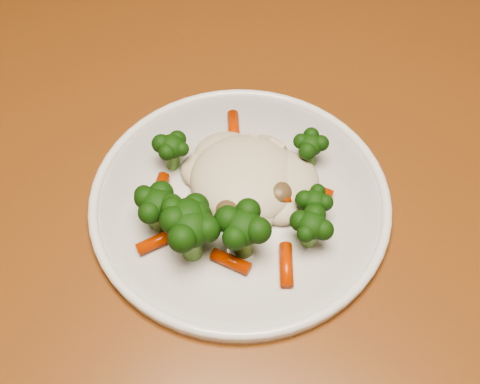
{
  "coord_description": "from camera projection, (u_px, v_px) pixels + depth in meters",
  "views": [
    {
      "loc": [
        0.16,
        -0.33,
        1.24
      ],
      "look_at": [
        0.04,
        -0.01,
        0.77
      ],
      "focal_mm": 45.0,
      "sensor_mm": 36.0,
      "label": 1
    }
  ],
  "objects": [
    {
      "name": "dining_table",
      "position": [
        250.0,
        281.0,
        0.66
      ],
      "size": [
        1.38,
        1.18,
        0.75
      ],
      "rotation": [
        0.0,
        0.0,
        0.41
      ],
      "color": "brown",
      "rests_on": "ground"
    },
    {
      "name": "plate",
      "position": [
        240.0,
        201.0,
        0.59
      ],
      "size": [
        0.29,
        0.29,
        0.01
      ],
      "primitive_type": "cylinder",
      "color": "white",
      "rests_on": "dining_table"
    },
    {
      "name": "meal",
      "position": [
        227.0,
        197.0,
        0.56
      ],
      "size": [
        0.2,
        0.2,
        0.05
      ],
      "color": "beige",
      "rests_on": "plate"
    }
  ]
}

